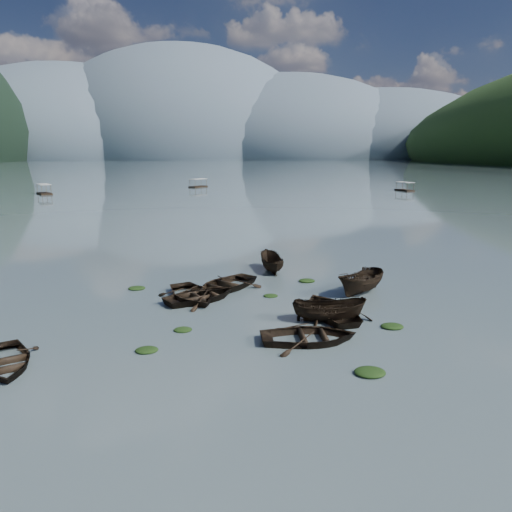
{
  "coord_description": "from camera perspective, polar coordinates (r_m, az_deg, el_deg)",
  "views": [
    {
      "loc": [
        -2.72,
        -18.14,
        8.78
      ],
      "look_at": [
        0.0,
        12.0,
        2.0
      ],
      "focal_mm": 32.0,
      "sensor_mm": 36.0,
      "label": 1
    }
  ],
  "objects": [
    {
      "name": "haze_mtn_b",
      "position": [
        919.96,
        -8.92,
        11.93
      ],
      "size": [
        520.0,
        520.0,
        340.0
      ],
      "primitive_type": "ellipsoid",
      "color": "#475666",
      "rests_on": "ground"
    },
    {
      "name": "pontoon_centre",
      "position": [
        125.97,
        -7.23,
        8.53
      ],
      "size": [
        5.21,
        5.85,
        2.14
      ],
      "primitive_type": null,
      "rotation": [
        0.0,
        0.0,
        -0.65
      ],
      "color": "black",
      "rests_on": "ground"
    },
    {
      "name": "rowboat_1",
      "position": [
        28.4,
        -6.77,
        -5.47
      ],
      "size": [
        5.82,
        5.38,
        0.98
      ],
      "primitive_type": "imported",
      "rotation": [
        0.0,
        0.0,
        2.12
      ],
      "color": "black",
      "rests_on": "ground"
    },
    {
      "name": "rowboat_5",
      "position": [
        30.33,
        12.98,
        -4.53
      ],
      "size": [
        4.46,
        4.12,
        1.71
      ],
      "primitive_type": "imported",
      "rotation": [
        0.0,
        0.0,
        -0.87
      ],
      "color": "black",
      "rests_on": "ground"
    },
    {
      "name": "weed_clump_2",
      "position": [
        19.79,
        14.05,
        -14.12
      ],
      "size": [
        1.3,
        1.04,
        0.28
      ],
      "primitive_type": "ellipsoid",
      "color": "black",
      "rests_on": "ground"
    },
    {
      "name": "weed_clump_5",
      "position": [
        31.43,
        -14.67,
        -4.02
      ],
      "size": [
        1.13,
        0.91,
        0.24
      ],
      "primitive_type": "ellipsoid",
      "color": "black",
      "rests_on": "ground"
    },
    {
      "name": "pontoon_left",
      "position": [
        113.18,
        -24.92,
        7.02
      ],
      "size": [
        4.87,
        6.04,
        2.16
      ],
      "primitive_type": null,
      "rotation": [
        0.0,
        0.0,
        0.53
      ],
      "color": "black",
      "rests_on": "ground"
    },
    {
      "name": "ground_plane",
      "position": [
        20.33,
        3.12,
        -12.97
      ],
      "size": [
        2400.0,
        2400.0,
        0.0
      ],
      "primitive_type": "plane",
      "color": "#4B595D"
    },
    {
      "name": "weed_clump_4",
      "position": [
        24.92,
        16.65,
        -8.55
      ],
      "size": [
        1.19,
        0.94,
        0.25
      ],
      "primitive_type": "ellipsoid",
      "color": "black",
      "rests_on": "ground"
    },
    {
      "name": "weed_clump_1",
      "position": [
        21.79,
        -13.49,
        -11.5
      ],
      "size": [
        1.05,
        0.84,
        0.23
      ],
      "primitive_type": "ellipsoid",
      "color": "black",
      "rests_on": "ground"
    },
    {
      "name": "haze_mtn_d",
      "position": [
        973.24,
        14.52,
        11.72
      ],
      "size": [
        520.0,
        520.0,
        220.0
      ],
      "primitive_type": "ellipsoid",
      "color": "#475666",
      "rests_on": "ground"
    },
    {
      "name": "rowboat_4",
      "position": [
        22.33,
        6.64,
        -10.61
      ],
      "size": [
        4.66,
        3.34,
        0.96
      ],
      "primitive_type": "imported",
      "rotation": [
        0.0,
        0.0,
        1.56
      ],
      "color": "black",
      "rests_on": "ground"
    },
    {
      "name": "rowboat_3",
      "position": [
        26.1,
        9.31,
        -7.2
      ],
      "size": [
        4.39,
        5.5,
        1.02
      ],
      "primitive_type": "imported",
      "rotation": [
        0.0,
        0.0,
        3.34
      ],
      "color": "black",
      "rests_on": "ground"
    },
    {
      "name": "weed_clump_6",
      "position": [
        28.91,
        1.85,
        -5.06
      ],
      "size": [
        0.92,
        0.77,
        0.19
      ],
      "primitive_type": "ellipsoid",
      "color": "black",
      "rests_on": "ground"
    },
    {
      "name": "weed_clump_0",
      "position": [
        23.8,
        -9.12,
        -9.18
      ],
      "size": [
        0.95,
        0.77,
        0.21
      ],
      "primitive_type": "ellipsoid",
      "color": "black",
      "rests_on": "ground"
    },
    {
      "name": "rowboat_0",
      "position": [
        22.5,
        -28.87,
        -12.0
      ],
      "size": [
        4.51,
        5.08,
        0.87
      ],
      "primitive_type": "imported",
      "rotation": [
        0.0,
        0.0,
        0.44
      ],
      "color": "black",
      "rests_on": "ground"
    },
    {
      "name": "rowboat_2",
      "position": [
        25.05,
        9.07,
        -8.05
      ],
      "size": [
        4.08,
        1.89,
        1.52
      ],
      "primitive_type": "imported",
      "rotation": [
        0.0,
        0.0,
        1.46
      ],
      "color": "black",
      "rests_on": "ground"
    },
    {
      "name": "pontoon_right",
      "position": [
        118.14,
        18.08,
        7.75
      ],
      "size": [
        3.18,
        5.64,
        2.04
      ],
      "primitive_type": null,
      "rotation": [
        0.0,
        0.0,
        0.19
      ],
      "color": "black",
      "rests_on": "ground"
    },
    {
      "name": "haze_mtn_c",
      "position": [
        929.2,
        3.76,
        12.06
      ],
      "size": [
        520.0,
        520.0,
        260.0
      ],
      "primitive_type": "ellipsoid",
      "color": "#475666",
      "rests_on": "ground"
    },
    {
      "name": "haze_mtn_a",
      "position": [
        953.54,
        -21.24,
        11.26
      ],
      "size": [
        520.0,
        520.0,
        280.0
      ],
      "primitive_type": "ellipsoid",
      "color": "#475666",
      "rests_on": "ground"
    },
    {
      "name": "weed_clump_3",
      "position": [
        25.99,
        6.94,
        -7.21
      ],
      "size": [
        0.86,
        0.72,
        0.19
      ],
      "primitive_type": "ellipsoid",
      "color": "black",
      "rests_on": "ground"
    },
    {
      "name": "rowboat_7",
      "position": [
        30.55,
        -3.84,
        -4.1
      ],
      "size": [
        6.04,
        6.12,
        1.04
      ],
      "primitive_type": "imported",
      "rotation": [
        0.0,
        0.0,
        5.53
      ],
      "color": "black",
      "rests_on": "ground"
    },
    {
      "name": "rowboat_6",
      "position": [
        28.67,
        -7.98,
        -5.33
      ],
      "size": [
        5.08,
        5.79,
        1.0
      ],
      "primitive_type": "imported",
      "rotation": [
        0.0,
        0.0,
        0.41
      ],
      "color": "black",
      "rests_on": "ground"
    },
    {
      "name": "rowboat_8",
      "position": [
        35.07,
        1.93,
        -1.88
      ],
      "size": [
        1.81,
        4.12,
        1.55
      ],
      "primitive_type": "imported",
      "rotation": [
        0.0,
        0.0,
        3.22
      ],
      "color": "black",
      "rests_on": "ground"
    },
    {
      "name": "weed_clump_7",
      "position": [
        32.33,
        6.37,
        -3.21
      ],
      "size": [
        1.15,
        0.92,
        0.25
      ],
      "primitive_type": "ellipsoid",
      "color": "black",
      "rests_on": "ground"
    }
  ]
}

